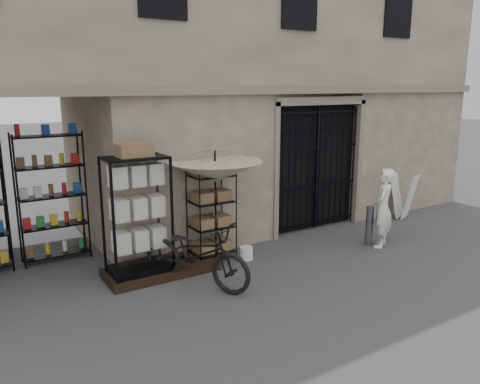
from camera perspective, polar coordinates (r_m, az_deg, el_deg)
ground at (r=8.72m, az=9.54°, el=-9.81°), size 80.00×80.00×0.00m
main_building at (r=11.39m, az=-3.79°, el=18.72°), size 14.00×4.00×9.00m
shop_recess at (r=8.98m, az=-25.57°, el=-0.19°), size 3.00×1.70×3.00m
shop_shelving at (r=9.51m, az=-26.10°, el=-1.12°), size 2.70×0.50×2.50m
iron_gate at (r=11.07m, az=8.78°, el=3.18°), size 2.50×0.21×3.00m
step_platform at (r=8.72m, az=-9.59°, el=-9.28°), size 2.00×0.90×0.15m
display_cabinet at (r=8.21m, az=-12.33°, el=-3.50°), size 1.14×0.86×2.20m
wire_rack at (r=9.02m, az=-3.49°, el=-2.99°), size 0.91×0.77×1.78m
market_umbrella at (r=8.82m, az=-3.06°, el=3.19°), size 1.77×1.80×2.58m
white_bucket at (r=9.24m, az=0.77°, el=-7.46°), size 0.33×0.33×0.25m
bicycle at (r=8.20m, az=-5.34°, el=-11.17°), size 1.18×1.34×2.14m
steel_bollard at (r=10.33m, az=15.49°, el=-3.98°), size 0.18×0.18×0.85m
shopkeeper at (r=10.43m, az=16.71°, el=-6.33°), size 1.44×1.73×0.40m
easel_sign at (r=12.62m, az=19.29°, el=-0.49°), size 0.72×0.76×1.11m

